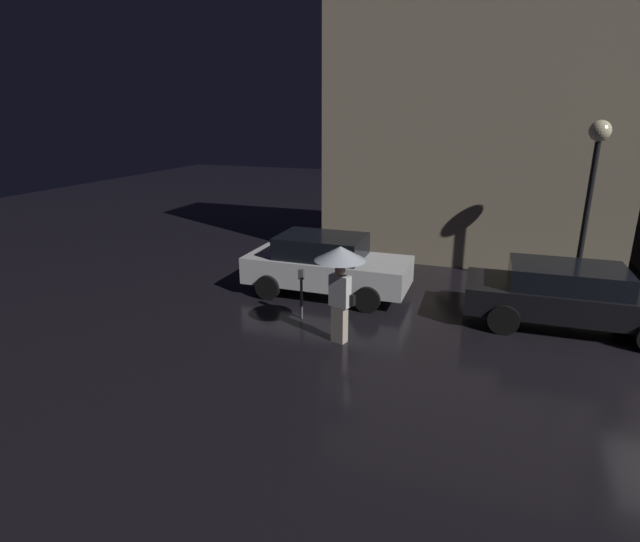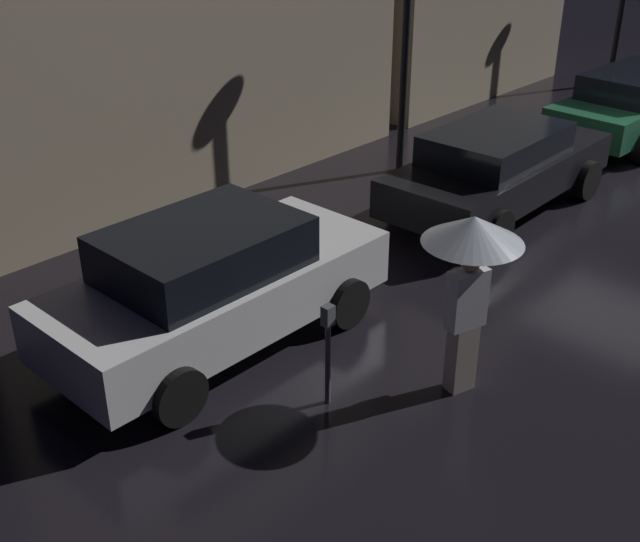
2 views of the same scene
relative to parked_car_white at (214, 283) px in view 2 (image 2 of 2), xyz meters
The scene contains 6 objects.
ground_plane 8.13m from the parked_car_white, 10.98° to the right, with size 60.00×60.00×0.00m, color black.
parked_car_white is the anchor object (origin of this frame).
parked_car_black 5.72m from the parked_car_white, ahead, with size 4.54×1.94×1.39m.
parked_car_green 10.89m from the parked_car_white, ahead, with size 4.67×1.88×1.39m.
pedestrian_with_umbrella 3.00m from the parked_car_white, 65.63° to the right, with size 1.03×1.03×2.04m.
parking_meter 1.77m from the parked_car_white, 89.51° to the right, with size 0.12×0.10×1.18m.
Camera 2 is at (-13.03, -4.89, 5.18)m, focal length 45.00 mm.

